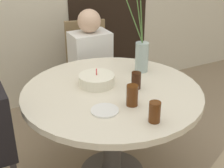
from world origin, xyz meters
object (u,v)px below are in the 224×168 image
object	(u,v)px
chair_right_flank	(88,64)
person_boy	(91,71)
side_plate	(105,110)
flower_vase	(140,44)
drink_glass_1	(132,95)
drink_glass_2	(155,112)
birthday_cake	(97,80)
drink_glass_0	(136,80)

from	to	relation	value
chair_right_flank	person_boy	xyz separation A→B (m)	(-0.04, -0.16, -0.00)
chair_right_flank	side_plate	xyz separation A→B (m)	(-0.40, -1.18, 0.21)
flower_vase	drink_glass_1	xyz separation A→B (m)	(-0.30, -0.40, -0.15)
flower_vase	drink_glass_2	bearing A→B (deg)	-115.37
chair_right_flank	birthday_cake	bearing A→B (deg)	-95.24
chair_right_flank	drink_glass_2	distance (m)	1.44
birthday_cake	drink_glass_0	xyz separation A→B (m)	(0.20, -0.17, 0.02)
birthday_cake	flower_vase	xyz separation A→B (m)	(0.37, 0.06, 0.18)
birthday_cake	drink_glass_2	distance (m)	0.56
side_plate	person_boy	bearing A→B (deg)	70.50
drink_glass_2	person_boy	size ratio (longest dim) A/B	0.11
drink_glass_2	birthday_cake	bearing A→B (deg)	98.31
flower_vase	drink_glass_0	size ratio (longest dim) A/B	6.11
chair_right_flank	birthday_cake	xyz separation A→B (m)	(-0.29, -0.84, 0.24)
side_plate	drink_glass_0	xyz separation A→B (m)	(0.31, 0.17, 0.05)
drink_glass_0	drink_glass_2	size ratio (longest dim) A/B	0.95
birthday_cake	drink_glass_0	size ratio (longest dim) A/B	2.14
birthday_cake	flower_vase	distance (m)	0.41
flower_vase	side_plate	world-z (taller)	flower_vase
side_plate	drink_glass_0	world-z (taller)	drink_glass_0
drink_glass_1	chair_right_flank	bearing A→B (deg)	79.19
chair_right_flank	drink_glass_1	distance (m)	1.24
drink_glass_0	side_plate	bearing A→B (deg)	-151.48
person_boy	flower_vase	bearing A→B (deg)	-79.52
drink_glass_0	drink_glass_1	xyz separation A→B (m)	(-0.14, -0.18, 0.01)
birthday_cake	side_plate	xyz separation A→B (m)	(-0.11, -0.33, -0.03)
side_plate	drink_glass_1	xyz separation A→B (m)	(0.17, -0.01, 0.06)
flower_vase	drink_glass_1	distance (m)	0.53
flower_vase	drink_glass_1	world-z (taller)	flower_vase
chair_right_flank	person_boy	bearing A→B (deg)	-90.00
chair_right_flank	person_boy	world-z (taller)	person_boy
drink_glass_1	person_boy	world-z (taller)	person_boy
chair_right_flank	flower_vase	distance (m)	0.89
drink_glass_1	drink_glass_2	bearing A→B (deg)	-86.19
drink_glass_1	person_boy	distance (m)	1.08
chair_right_flank	side_plate	bearing A→B (deg)	-94.80
chair_right_flank	drink_glass_0	world-z (taller)	chair_right_flank
drink_glass_1	drink_glass_0	bearing A→B (deg)	52.60
drink_glass_0	drink_glass_2	distance (m)	0.41
drink_glass_1	drink_glass_2	xyz separation A→B (m)	(0.01, -0.21, -0.01)
birthday_cake	side_plate	distance (m)	0.35
person_boy	birthday_cake	bearing A→B (deg)	-110.38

